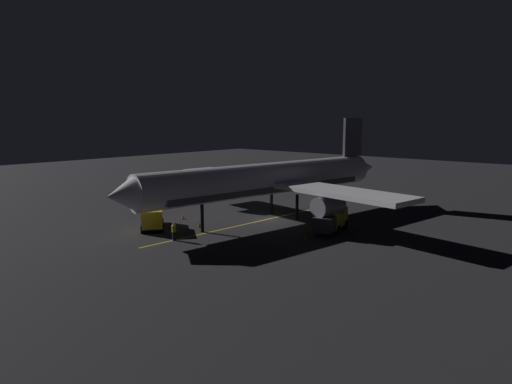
# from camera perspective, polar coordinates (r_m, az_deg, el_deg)

# --- Properties ---
(ground_plane) EXTENTS (180.00, 180.00, 0.20)m
(ground_plane) POSITION_cam_1_polar(r_m,az_deg,el_deg) (52.23, 1.45, -3.64)
(ground_plane) COLOR black
(apron_guide_stripe) EXTENTS (1.95, 25.27, 0.01)m
(apron_guide_stripe) POSITION_cam_1_polar(r_m,az_deg,el_deg) (49.54, -1.87, -4.23)
(apron_guide_stripe) COLOR gold
(apron_guide_stripe) RESTS_ON ground_plane
(airliner) EXTENTS (34.72, 39.21, 11.72)m
(airliner) POSITION_cam_1_polar(r_m,az_deg,el_deg) (51.80, 1.99, 1.53)
(airliner) COLOR white
(airliner) RESTS_ON ground_plane
(baggage_truck) EXTENTS (5.76, 5.04, 2.27)m
(baggage_truck) POSITION_cam_1_polar(r_m,az_deg,el_deg) (49.10, -13.04, -3.18)
(baggage_truck) COLOR gold
(baggage_truck) RESTS_ON ground_plane
(catering_truck) EXTENTS (3.42, 6.01, 2.25)m
(catering_truck) POSITION_cam_1_polar(r_m,az_deg,el_deg) (47.27, 9.49, -3.55)
(catering_truck) COLOR gold
(catering_truck) RESTS_ON ground_plane
(ground_crew_worker) EXTENTS (0.40, 0.40, 1.74)m
(ground_crew_worker) POSITION_cam_1_polar(r_m,az_deg,el_deg) (43.91, -10.40, -4.95)
(ground_crew_worker) COLOR black
(ground_crew_worker) RESTS_ON ground_plane
(traffic_cone_near_left) EXTENTS (0.50, 0.50, 0.55)m
(traffic_cone_near_left) POSITION_cam_1_polar(r_m,az_deg,el_deg) (43.81, 6.33, -5.75)
(traffic_cone_near_left) COLOR #EA590F
(traffic_cone_near_left) RESTS_ON ground_plane
(traffic_cone_near_right) EXTENTS (0.50, 0.50, 0.55)m
(traffic_cone_near_right) POSITION_cam_1_polar(r_m,az_deg,el_deg) (49.00, -7.22, -4.15)
(traffic_cone_near_right) COLOR #EA590F
(traffic_cone_near_right) RESTS_ON ground_plane
(traffic_cone_under_wing) EXTENTS (0.50, 0.50, 0.55)m
(traffic_cone_under_wing) POSITION_cam_1_polar(r_m,az_deg,el_deg) (53.22, -9.30, -3.13)
(traffic_cone_under_wing) COLOR #EA590F
(traffic_cone_under_wing) RESTS_ON ground_plane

